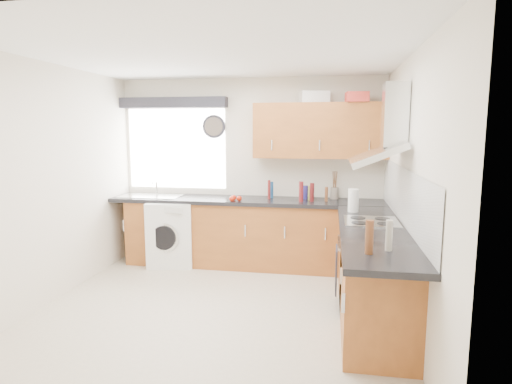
% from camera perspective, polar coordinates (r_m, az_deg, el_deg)
% --- Properties ---
extents(ground_plane, '(3.60, 3.60, 0.00)m').
position_cam_1_polar(ground_plane, '(4.49, -5.22, -15.55)').
color(ground_plane, beige).
extents(ceiling, '(3.60, 3.60, 0.02)m').
position_cam_1_polar(ceiling, '(4.16, -5.69, 17.77)').
color(ceiling, white).
rests_on(ceiling, wall_back).
extents(wall_back, '(3.60, 0.02, 2.50)m').
position_cam_1_polar(wall_back, '(5.89, -0.80, 2.82)').
color(wall_back, silver).
rests_on(wall_back, ground_plane).
extents(wall_front, '(3.60, 0.02, 2.50)m').
position_cam_1_polar(wall_front, '(2.48, -16.56, -5.13)').
color(wall_front, silver).
rests_on(wall_front, ground_plane).
extents(wall_left, '(0.02, 3.60, 2.50)m').
position_cam_1_polar(wall_left, '(4.94, -26.03, 0.91)').
color(wall_left, silver).
rests_on(wall_left, ground_plane).
extents(wall_right, '(0.02, 3.60, 2.50)m').
position_cam_1_polar(wall_right, '(4.06, 19.86, -0.16)').
color(wall_right, silver).
rests_on(wall_right, ground_plane).
extents(window, '(1.40, 0.02, 1.10)m').
position_cam_1_polar(window, '(6.14, -10.54, 5.71)').
color(window, white).
rests_on(window, wall_back).
extents(window_blind, '(1.50, 0.18, 0.14)m').
position_cam_1_polar(window_blind, '(6.06, -11.00, 11.63)').
color(window_blind, '#222229').
rests_on(window_blind, wall_back).
extents(splashback, '(0.01, 3.00, 0.54)m').
position_cam_1_polar(splashback, '(4.36, 19.03, -0.49)').
color(splashback, white).
rests_on(splashback, wall_right).
extents(base_cab_back, '(3.00, 0.58, 0.86)m').
position_cam_1_polar(base_cab_back, '(5.77, -2.30, -5.58)').
color(base_cab_back, brown).
rests_on(base_cab_back, ground_plane).
extents(base_cab_corner, '(0.60, 0.60, 0.86)m').
position_cam_1_polar(base_cab_corner, '(5.64, 13.85, -6.12)').
color(base_cab_corner, brown).
rests_on(base_cab_corner, ground_plane).
extents(base_cab_right, '(0.58, 2.10, 0.86)m').
position_cam_1_polar(base_cab_right, '(4.35, 15.16, -10.51)').
color(base_cab_right, brown).
rests_on(base_cab_right, ground_plane).
extents(worktop_back, '(3.60, 0.62, 0.05)m').
position_cam_1_polar(worktop_back, '(5.64, -1.36, -1.16)').
color(worktop_back, black).
rests_on(worktop_back, base_cab_back).
extents(worktop_right, '(0.62, 2.42, 0.05)m').
position_cam_1_polar(worktop_right, '(4.09, 15.45, -5.12)').
color(worktop_right, black).
rests_on(worktop_right, base_cab_right).
extents(sink, '(0.84, 0.46, 0.10)m').
position_cam_1_polar(sink, '(6.03, -13.84, -0.16)').
color(sink, silver).
rests_on(sink, worktop_back).
extents(oven, '(0.56, 0.58, 0.85)m').
position_cam_1_polar(oven, '(4.50, 14.86, -9.96)').
color(oven, black).
rests_on(oven, ground_plane).
extents(hob_plate, '(0.52, 0.52, 0.01)m').
position_cam_1_polar(hob_plate, '(4.37, 15.10, -3.81)').
color(hob_plate, silver).
rests_on(hob_plate, worktop_right).
extents(extractor_hood, '(0.52, 0.78, 0.66)m').
position_cam_1_polar(extractor_hood, '(4.29, 16.87, 7.38)').
color(extractor_hood, silver).
rests_on(extractor_hood, wall_right).
extents(upper_cabinets, '(1.70, 0.35, 0.70)m').
position_cam_1_polar(upper_cabinets, '(5.58, 8.57, 8.08)').
color(upper_cabinets, brown).
rests_on(upper_cabinets, wall_back).
extents(washing_machine, '(0.69, 0.67, 0.87)m').
position_cam_1_polar(washing_machine, '(5.92, -11.12, -5.32)').
color(washing_machine, white).
rests_on(washing_machine, ground_plane).
extents(wall_clock, '(0.32, 0.04, 0.32)m').
position_cam_1_polar(wall_clock, '(5.94, -5.68, 8.69)').
color(wall_clock, '#222229').
rests_on(wall_clock, wall_back).
extents(casserole, '(0.42, 0.35, 0.15)m').
position_cam_1_polar(casserole, '(5.68, 7.72, 12.39)').
color(casserole, white).
rests_on(casserole, upper_cabinets).
extents(storage_box, '(0.29, 0.25, 0.12)m').
position_cam_1_polar(storage_box, '(5.50, 13.30, 12.23)').
color(storage_box, red).
rests_on(storage_box, upper_cabinets).
extents(utensil_pot, '(0.12, 0.12, 0.15)m').
position_cam_1_polar(utensil_pot, '(5.72, 10.41, -0.16)').
color(utensil_pot, gray).
rests_on(utensil_pot, worktop_back).
extents(kitchen_roll, '(0.14, 0.14, 0.25)m').
position_cam_1_polar(kitchen_roll, '(4.85, 12.85, -1.11)').
color(kitchen_roll, white).
rests_on(kitchen_roll, worktop_right).
extents(tomato_cluster, '(0.19, 0.19, 0.07)m').
position_cam_1_polar(tomato_cluster, '(5.46, -2.83, -0.85)').
color(tomato_cluster, '#B01B06').
rests_on(tomato_cluster, worktop_back).
extents(jar_0, '(0.04, 0.04, 0.22)m').
position_cam_1_polar(jar_0, '(5.69, 2.10, 0.29)').
color(jar_0, navy).
rests_on(jar_0, worktop_back).
extents(jar_1, '(0.06, 0.06, 0.26)m').
position_cam_1_polar(jar_1, '(5.40, 6.03, 0.04)').
color(jar_1, maroon).
rests_on(jar_1, worktop_back).
extents(jar_2, '(0.06, 0.06, 0.24)m').
position_cam_1_polar(jar_2, '(5.45, 7.46, -0.05)').
color(jar_2, '#511112').
rests_on(jar_2, worktop_back).
extents(jar_3, '(0.04, 0.04, 0.18)m').
position_cam_1_polar(jar_3, '(5.49, 9.36, -0.29)').
color(jar_3, brown).
rests_on(jar_3, worktop_back).
extents(jar_4, '(0.06, 0.06, 0.19)m').
position_cam_1_polar(jar_4, '(5.56, 7.26, -0.12)').
color(jar_4, olive).
rests_on(jar_4, worktop_back).
extents(jar_5, '(0.04, 0.04, 0.25)m').
position_cam_1_polar(jar_5, '(5.60, 1.75, 0.33)').
color(jar_5, maroon).
rests_on(jar_5, worktop_back).
extents(jar_6, '(0.06, 0.06, 0.18)m').
position_cam_1_polar(jar_6, '(5.64, 6.62, -0.05)').
color(jar_6, navy).
rests_on(jar_6, worktop_back).
extents(bottle_0, '(0.06, 0.06, 0.25)m').
position_cam_1_polar(bottle_0, '(3.24, 14.88, -5.84)').
color(bottle_0, brown).
rests_on(bottle_0, worktop_right).
extents(bottle_1, '(0.05, 0.05, 0.23)m').
position_cam_1_polar(bottle_1, '(3.37, 17.32, -5.55)').
color(bottle_1, '#A69E8E').
rests_on(bottle_1, worktop_right).
extents(bottle_2, '(0.05, 0.05, 0.17)m').
position_cam_1_polar(bottle_2, '(3.56, 14.96, -5.21)').
color(bottle_2, black).
rests_on(bottle_2, worktop_right).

